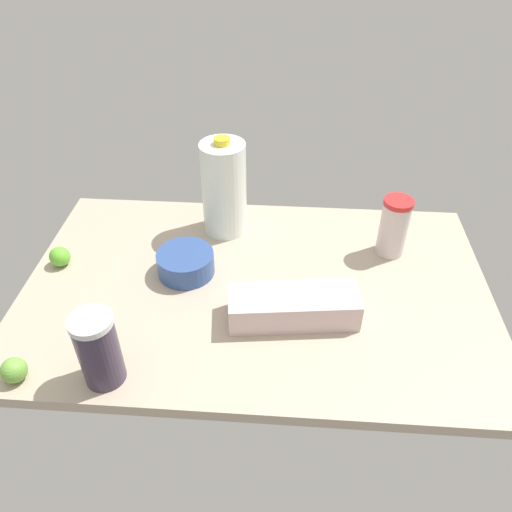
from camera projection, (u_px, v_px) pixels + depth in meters
countertop at (256, 290)px, 129.98cm from camera, size 120.00×76.00×3.00cm
tumbler_cup at (394, 227)px, 134.73cm from camera, size 7.89×7.89×17.12cm
shaker_bottle at (98, 349)px, 101.12cm from camera, size 8.81×8.81×17.68cm
mixing_bowl at (186, 263)px, 131.39cm from camera, size 15.01×15.01×6.26cm
egg_carton at (293, 307)px, 117.88cm from camera, size 31.71×14.44×7.53cm
milk_jug at (224, 188)px, 140.13cm from camera, size 12.58×12.58×29.22cm
lime_near_front at (14, 370)px, 104.63cm from camera, size 5.51×5.51×5.51cm
lime_loose at (60, 257)px, 134.08cm from camera, size 5.46×5.46×5.46cm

